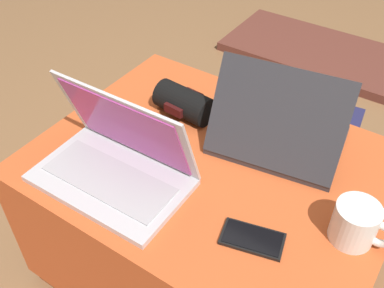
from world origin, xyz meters
name	(u,v)px	position (x,y,z in m)	size (l,w,h in m)	color
ground_plane	(208,268)	(0.00, 0.00, 0.00)	(14.00, 14.00, 0.00)	olive
ottoman	(210,221)	(0.00, 0.00, 0.24)	(0.88, 0.68, 0.47)	maroon
laptop_near	(116,162)	(-0.17, -0.17, 0.52)	(0.37, 0.23, 0.23)	silver
laptop_far	(278,132)	(0.11, 0.14, 0.52)	(0.36, 0.30, 0.24)	#333338
cell_phone	(252,239)	(0.20, -0.16, 0.48)	(0.15, 0.10, 0.01)	black
backpack	(295,153)	(0.07, 0.46, 0.18)	(0.38, 0.28, 0.46)	#23234C
wrist_brace	(184,103)	(-0.17, 0.12, 0.52)	(0.17, 0.11, 0.08)	black
coffee_mug	(357,224)	(0.37, -0.03, 0.52)	(0.13, 0.09, 0.09)	white
fireplace_hearth	(357,64)	(0.00, 1.45, 0.02)	(1.40, 0.50, 0.04)	brown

